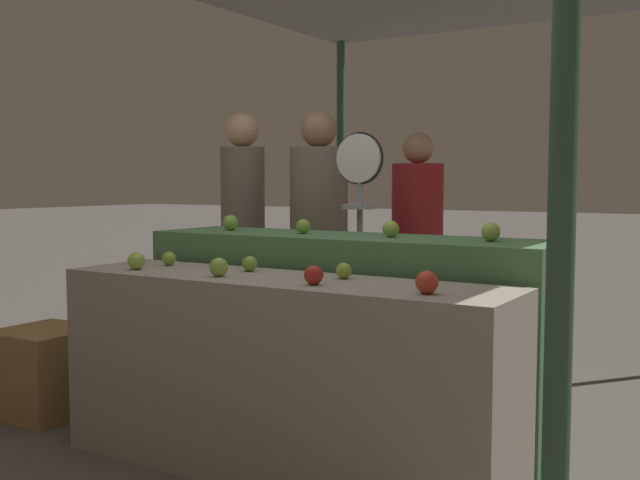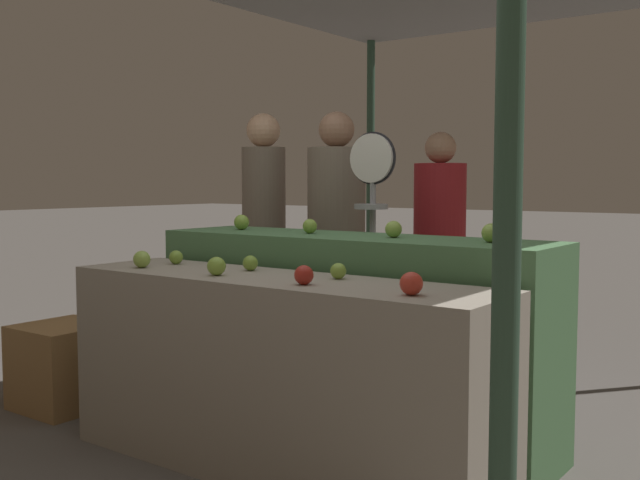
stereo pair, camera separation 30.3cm
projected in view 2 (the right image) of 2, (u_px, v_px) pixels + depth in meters
name	position (u px, v px, depth m)	size (l,w,h in m)	color
ground_plane	(276.00, 471.00, 3.42)	(60.00, 60.00, 0.00)	#59544F
display_counter_front	(275.00, 375.00, 3.39)	(2.16, 0.55, 0.89)	gray
display_counter_back	(350.00, 337.00, 3.86)	(2.16, 0.55, 1.05)	#4C7A4C
apple_front_0	(142.00, 259.00, 3.71)	(0.09, 0.09, 0.09)	#8EB247
apple_front_1	(216.00, 266.00, 3.41)	(0.09, 0.09, 0.09)	#84AD3D
apple_front_2	(304.00, 275.00, 3.10)	(0.08, 0.08, 0.08)	#AD281E
apple_front_3	(411.00, 284.00, 2.81)	(0.09, 0.09, 0.09)	red
apple_front_4	(176.00, 257.00, 3.87)	(0.07, 0.07, 0.07)	#7AA338
apple_front_5	(250.00, 263.00, 3.59)	(0.07, 0.07, 0.07)	#7AA338
apple_front_6	(338.00, 271.00, 3.28)	(0.07, 0.07, 0.07)	#84AD3D
apple_back_0	(242.00, 222.00, 4.27)	(0.09, 0.09, 0.09)	#84AD3D
apple_back_1	(310.00, 226.00, 3.97)	(0.08, 0.08, 0.08)	#84AD3D
apple_back_2	(394.00, 229.00, 3.67)	(0.08, 0.08, 0.08)	#8EB247
apple_back_3	(491.00, 233.00, 3.37)	(0.09, 0.09, 0.09)	#8EB247
produce_scale	(372.00, 204.00, 4.41)	(0.31, 0.20, 1.61)	#99999E
person_vendor_at_scale	(336.00, 227.00, 4.90)	(0.43, 0.43, 1.78)	#2D2D38
person_customer_left	(439.00, 233.00, 5.27)	(0.45, 0.45, 1.67)	#2D2D38
person_customer_right	(264.00, 218.00, 5.25)	(0.35, 0.35, 1.80)	#2D2D38
wooden_crate_side	(65.00, 366.00, 4.38)	(0.49, 0.49, 0.49)	#9E7547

